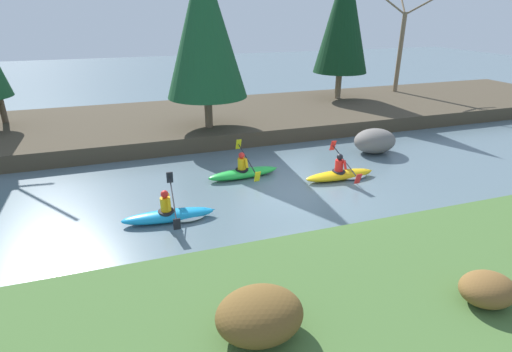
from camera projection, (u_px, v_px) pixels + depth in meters
The scene contains 12 objects.
ground_plane at pixel (303, 194), 13.66m from camera, with size 90.00×90.00×0.00m, color slate.
riverbank_near at pixel (445, 316), 7.81m from camera, with size 44.00×6.61×0.60m.
riverbank_far at pixel (231, 118), 21.63m from camera, with size 44.00×8.12×0.71m.
conifer_tree_mid_left at pixel (205, 27), 17.07m from camera, with size 3.60×3.60×7.40m.
conifer_tree_centre at pixel (344, 16), 22.90m from camera, with size 3.20×3.20×7.95m.
bare_tree_mid_upstream at pixel (401, 43), 25.66m from camera, with size 3.63×3.58×6.58m.
shrub_clump_nearest at pixel (260, 315), 6.82m from camera, with size 1.54×1.29×0.84m.
shrub_clump_second at pixel (487, 289), 7.63m from camera, with size 1.10×0.92×0.60m.
kayaker_lead at pixel (342, 174), 14.76m from camera, with size 2.77×2.06×1.20m.
kayaker_middle at pixel (244, 172), 14.88m from camera, with size 2.79×2.07×1.20m.
kayaker_trailing at pixel (172, 214), 11.86m from camera, with size 2.78×2.07×1.20m.
boulder_midstream at pixel (375, 141), 17.36m from camera, with size 1.87×1.46×1.06m.
Camera 1 is at (-5.46, -11.20, 5.86)m, focal length 28.00 mm.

